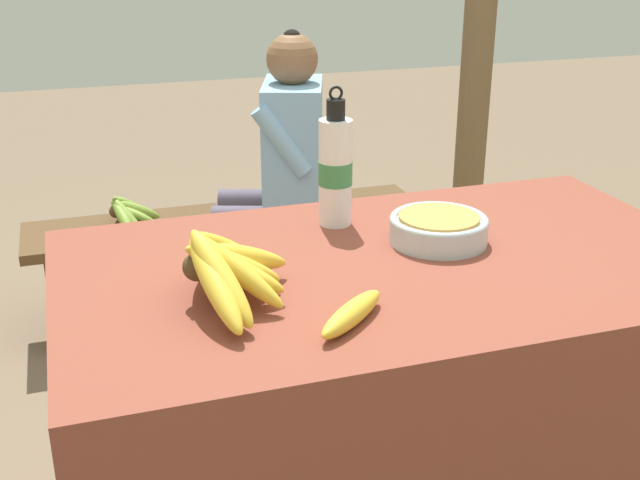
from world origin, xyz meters
name	(u,v)px	position (x,y,z in m)	size (l,w,h in m)	color
market_counter	(388,424)	(0.00, 0.00, 0.38)	(1.29, 0.75, 0.76)	brown
banana_bunch_ripe	(223,264)	(-0.35, -0.07, 0.83)	(0.22, 0.35, 0.15)	#4C381E
serving_bowl	(438,227)	(0.12, 0.06, 0.79)	(0.20, 0.20, 0.06)	silver
water_bottle	(335,170)	(-0.04, 0.23, 0.88)	(0.07, 0.07, 0.30)	white
loose_banana_front	(352,314)	(-0.17, -0.22, 0.78)	(0.16, 0.15, 0.04)	gold
wooden_bench	(230,233)	(-0.06, 1.35, 0.32)	(1.42, 0.32, 0.39)	brown
seated_vendor	(281,159)	(0.13, 1.33, 0.59)	(0.47, 0.43, 1.03)	#564C60
banana_bunch_green	(127,210)	(-0.41, 1.35, 0.45)	(0.18, 0.31, 0.13)	#4C381E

